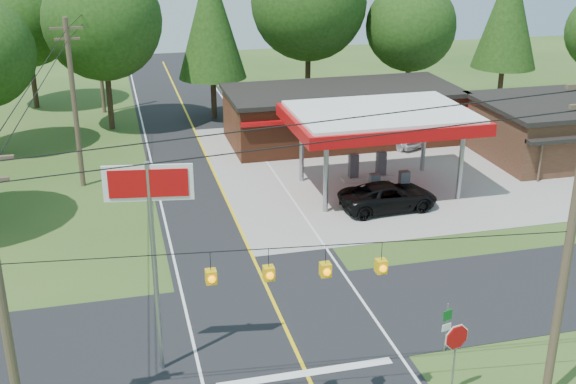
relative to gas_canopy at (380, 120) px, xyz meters
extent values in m
plane|color=#2A4C1A|center=(-9.00, -13.00, -4.27)|extent=(120.00, 120.00, 0.00)
cube|color=black|center=(-9.00, -13.00, -4.26)|extent=(8.00, 120.00, 0.02)
cube|color=black|center=(-9.00, -13.00, -4.25)|extent=(70.00, 7.00, 0.02)
cube|color=yellow|center=(-9.00, -13.00, -4.24)|extent=(0.15, 110.00, 0.00)
cylinder|color=gray|center=(-4.00, -2.50, -2.17)|extent=(0.28, 0.28, 4.20)
cylinder|color=gray|center=(-4.00, 2.50, -2.17)|extent=(0.28, 0.28, 4.20)
cylinder|color=gray|center=(4.00, -2.50, -2.17)|extent=(0.28, 0.28, 4.20)
cylinder|color=gray|center=(4.00, 2.50, -2.17)|extent=(0.28, 0.28, 4.20)
cube|color=#AC090B|center=(0.00, 0.00, 0.08)|extent=(10.60, 7.40, 0.70)
cube|color=white|center=(0.00, 0.00, 0.48)|extent=(10.00, 7.00, 0.25)
cube|color=#9E9B93|center=(0.00, -1.80, -4.14)|extent=(3.20, 0.90, 0.22)
cube|color=#3F3F44|center=(-0.90, -1.80, -3.32)|extent=(0.55, 0.45, 1.50)
cube|color=#3F3F44|center=(0.90, -1.80, -3.32)|extent=(0.55, 0.45, 1.50)
cube|color=#9E9B93|center=(0.00, 1.80, -4.14)|extent=(3.20, 0.90, 0.22)
cube|color=#3F3F44|center=(-0.90, 1.80, -3.32)|extent=(0.55, 0.45, 1.50)
cube|color=#3F3F44|center=(0.90, 1.80, -3.32)|extent=(0.55, 0.45, 1.50)
cube|color=brown|center=(1.00, 10.00, -2.52)|extent=(16.00, 7.00, 3.50)
cube|color=black|center=(1.00, 10.00, -0.62)|extent=(16.40, 7.40, 0.30)
cube|color=#AC090B|center=(1.00, 6.40, -1.57)|extent=(16.00, 0.50, 0.25)
cylinder|color=#473828|center=(-1.50, -20.00, 1.48)|extent=(0.30, 0.30, 11.50)
cylinder|color=#473828|center=(-18.50, -18.00, 0.73)|extent=(0.30, 0.30, 10.00)
cylinder|color=#473828|center=(-17.00, 5.00, 0.73)|extent=(0.30, 0.30, 10.00)
cube|color=#473828|center=(-17.00, 5.00, 5.13)|extent=(1.80, 0.12, 0.12)
cube|color=#473828|center=(-17.00, 5.00, 4.53)|extent=(1.40, 0.12, 0.12)
cylinder|color=#473828|center=(-15.50, 22.00, 0.48)|extent=(0.30, 0.30, 9.50)
cube|color=#E2AD0B|center=(-12.55, -18.70, 1.23)|extent=(0.32, 0.32, 0.42)
cube|color=#E2AD0B|center=(-10.85, -18.90, 1.23)|extent=(0.32, 0.32, 0.42)
cube|color=#E2AD0B|center=(-9.15, -19.10, 1.23)|extent=(0.32, 0.32, 0.42)
cube|color=#E2AD0B|center=(-7.45, -19.30, 1.23)|extent=(0.32, 0.32, 0.42)
cylinder|color=#332316|center=(-15.00, 17.00, -1.93)|extent=(0.44, 0.44, 4.68)
sphere|color=#18330E|center=(-15.00, 17.00, 3.79)|extent=(8.58, 8.58, 8.58)
cylinder|color=#332316|center=(-7.00, 18.00, -2.11)|extent=(0.44, 0.44, 4.32)
cone|color=#18330E|center=(-7.00, 18.00, 3.53)|extent=(5.28, 5.28, 9.00)
cylinder|color=#332316|center=(1.00, 19.00, -1.75)|extent=(0.44, 0.44, 5.04)
sphere|color=#18330E|center=(1.00, 19.00, 4.41)|extent=(9.24, 9.24, 9.24)
cylinder|color=#332316|center=(9.00, 17.00, -2.29)|extent=(0.44, 0.44, 3.96)
sphere|color=#18330E|center=(9.00, 17.00, 2.55)|extent=(7.26, 7.26, 7.26)
cylinder|color=#332316|center=(17.00, 16.00, -2.11)|extent=(0.44, 0.44, 4.32)
cone|color=#18330E|center=(17.00, 16.00, 3.53)|extent=(5.28, 5.28, 9.00)
cylinder|color=#332316|center=(-21.00, 25.00, -2.11)|extent=(0.44, 0.44, 4.32)
sphere|color=#18330E|center=(-21.00, 25.00, 3.17)|extent=(7.92, 7.92, 7.92)
imported|color=black|center=(-0.50, -3.00, -3.51)|extent=(5.72, 5.72, 1.51)
imported|color=silver|center=(4.07, 8.00, -3.48)|extent=(6.21, 6.21, 1.57)
cylinder|color=gray|center=(-14.00, -15.00, -0.29)|extent=(0.18, 0.18, 7.95)
cube|color=white|center=(-14.00, -15.00, 2.96)|extent=(2.93, 0.53, 1.25)
cube|color=#AC090B|center=(-14.00, -15.05, 2.96)|extent=(2.58, 0.46, 0.96)
cylinder|color=gray|center=(-4.50, -19.00, -2.95)|extent=(0.07, 0.07, 2.63)
cylinder|color=gray|center=(-3.57, -16.50, -3.24)|extent=(0.06, 0.06, 2.06)
cube|color=#0C591E|center=(-3.57, -16.54, -2.68)|extent=(0.41, 0.14, 0.42)
cube|color=white|center=(-3.57, -16.54, -3.20)|extent=(0.41, 0.14, 0.28)
camera|label=1|loc=(-14.96, -37.52, 11.32)|focal=45.00mm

